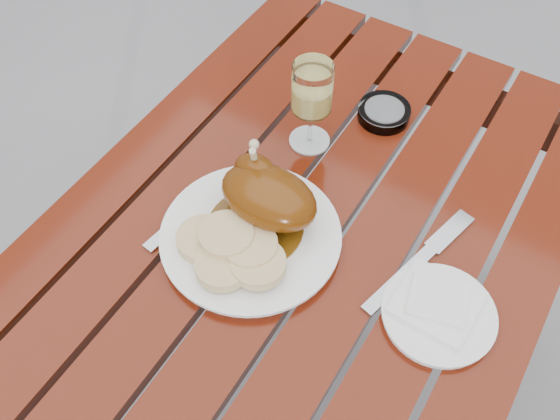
% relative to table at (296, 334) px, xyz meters
% --- Properties ---
extents(ground, '(60.00, 60.00, 0.00)m').
position_rel_table_xyz_m(ground, '(0.00, 0.00, -0.38)').
color(ground, slate).
rests_on(ground, ground).
extents(table, '(0.80, 1.20, 0.75)m').
position_rel_table_xyz_m(table, '(0.00, 0.00, 0.00)').
color(table, maroon).
rests_on(table, ground).
extents(dinner_plate, '(0.36, 0.36, 0.02)m').
position_rel_table_xyz_m(dinner_plate, '(-0.06, -0.05, 0.38)').
color(dinner_plate, white).
rests_on(dinner_plate, table).
extents(roast_duck, '(0.17, 0.17, 0.12)m').
position_rel_table_xyz_m(roast_duck, '(-0.07, 0.00, 0.44)').
color(roast_duck, '#573309').
rests_on(roast_duck, dinner_plate).
extents(bread_dumplings, '(0.19, 0.14, 0.04)m').
position_rel_table_xyz_m(bread_dumplings, '(-0.07, -0.10, 0.41)').
color(bread_dumplings, '#D4BB81').
rests_on(bread_dumplings, dinner_plate).
extents(wine_glass, '(0.10, 0.10, 0.18)m').
position_rel_table_xyz_m(wine_glass, '(-0.09, 0.19, 0.46)').
color(wine_glass, '#FAE372').
rests_on(wine_glass, table).
extents(side_plate, '(0.20, 0.20, 0.01)m').
position_rel_table_xyz_m(side_plate, '(0.26, -0.02, 0.38)').
color(side_plate, white).
rests_on(side_plate, table).
extents(napkin, '(0.12, 0.11, 0.01)m').
position_rel_table_xyz_m(napkin, '(0.25, -0.01, 0.39)').
color(napkin, white).
rests_on(napkin, side_plate).
extents(ashtray, '(0.13, 0.13, 0.03)m').
position_rel_table_xyz_m(ashtray, '(-0.00, 0.32, 0.39)').
color(ashtray, '#B2B7BC').
rests_on(ashtray, table).
extents(fork, '(0.05, 0.18, 0.01)m').
position_rel_table_xyz_m(fork, '(-0.19, -0.07, 0.38)').
color(fork, gray).
rests_on(fork, table).
extents(knife, '(0.08, 0.22, 0.01)m').
position_rel_table_xyz_m(knife, '(0.19, 0.04, 0.38)').
color(knife, gray).
rests_on(knife, table).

